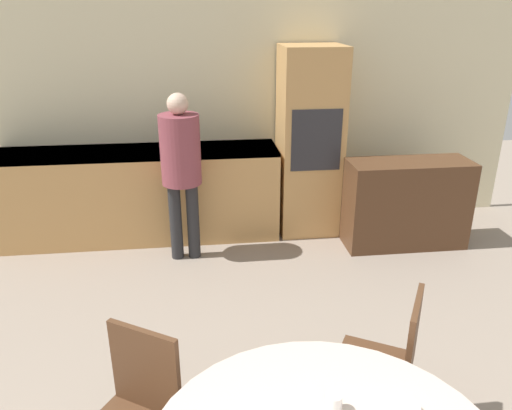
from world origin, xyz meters
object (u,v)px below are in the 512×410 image
Objects in this scene: oven_unit at (309,142)px; person_standing at (181,161)px; cup at (334,403)px; sideboard at (406,204)px; chair_far_right at (391,360)px; chair_far_left at (136,410)px.

person_standing is (-1.29, -0.53, 0.01)m from oven_unit.
sideboard is at bearing 61.76° from cup.
oven_unit is at bearing 150.41° from sideboard.
person_standing is (-2.17, -0.03, 0.53)m from sideboard.
sideboard is 2.24m from person_standing.
oven_unit reaches higher than person_standing.
oven_unit is 1.39m from person_standing.
person_standing is (-1.13, 2.27, 0.47)m from chair_far_right.
person_standing is 2.89m from cup.
oven_unit is at bearing 79.11° from cup.
sideboard is 1.34× the size of chair_far_left.
chair_far_right is at bearing -93.34° from oven_unit.
cup is at bearing -118.24° from sideboard.
oven_unit reaches higher than sideboard.
chair_far_left is 1.33m from chair_far_right.
oven_unit is 1.22× the size of person_standing.
cup is at bearing 9.42° from chair_far_left.
oven_unit reaches higher than chair_far_left.
chair_far_left reaches higher than cup.
chair_far_left is 0.95m from cup.
oven_unit is at bearing 95.76° from chair_far_left.
chair_far_right is 0.57× the size of person_standing.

